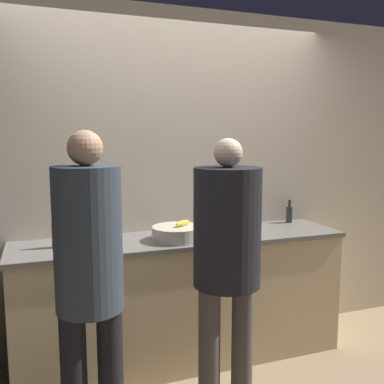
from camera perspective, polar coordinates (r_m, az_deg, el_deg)
The scene contains 11 objects.
ground_plane at distance 3.17m, azimuth 0.90°, elevation -23.94°, with size 14.00×14.00×0.00m, color #9E8460.
wall_back at distance 3.31m, azimuth -2.85°, elevation 1.36°, with size 5.20×0.06×2.60m.
counter at distance 3.25m, azimuth -1.24°, elevation -13.95°, with size 2.38×0.60×0.93m.
person_left at distance 2.18m, azimuth -13.54°, elevation -10.49°, with size 0.33×0.33×1.69m.
person_center at distance 2.51m, azimuth 4.69°, elevation -7.58°, with size 0.39×0.39×1.64m.
fruit_bowl at distance 2.99m, azimuth -2.03°, elevation -5.49°, with size 0.35×0.35×0.14m.
utensil_crock at distance 3.47m, azimuth 6.06°, elevation -3.43°, with size 0.12×0.12×0.28m.
bottle_dark at distance 3.67m, azimuth 12.84°, elevation -2.82°, with size 0.05×0.05×0.19m.
bottle_red at distance 2.93m, azimuth -17.69°, elevation -5.34°, with size 0.05×0.05×0.23m.
bottle_clear at distance 2.92m, azimuth -13.56°, elevation -5.58°, with size 0.06×0.06×0.18m.
cup_white at distance 2.85m, azimuth -14.79°, elevation -6.55°, with size 0.07×0.07×0.09m.
Camera 1 is at (-0.96, -2.53, 1.66)m, focal length 40.00 mm.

